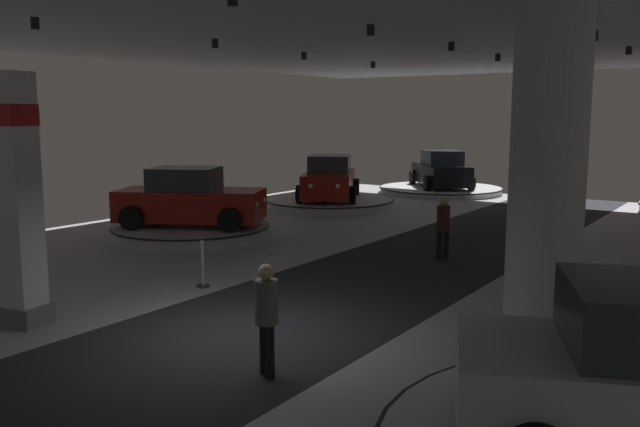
# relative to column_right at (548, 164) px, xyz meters

# --- Properties ---
(ground) EXTENTS (24.00, 44.00, 0.06)m
(ground) POSITION_rel_column_right_xyz_m (-3.79, -3.95, -2.77)
(ground) COLOR #B2B2B7
(column_right) EXTENTS (1.32, 1.32, 5.50)m
(column_right) POSITION_rel_column_right_xyz_m (0.00, 0.00, 0.00)
(column_right) COLOR silver
(column_right) RESTS_ON ground
(brand_sign_pylon) EXTENTS (1.37, 0.88, 4.31)m
(brand_sign_pylon) POSITION_rel_column_right_xyz_m (-7.47, -5.65, -0.52)
(brand_sign_pylon) COLOR slate
(brand_sign_pylon) RESTS_ON ground
(display_platform_deep_left) EXTENTS (5.70, 5.70, 0.28)m
(display_platform_deep_left) POSITION_rel_column_right_xyz_m (-9.44, 16.64, -2.59)
(display_platform_deep_left) COLOR silver
(display_platform_deep_left) RESTS_ON ground
(display_car_deep_left) EXTENTS (4.07, 4.38, 1.71)m
(display_car_deep_left) POSITION_rel_column_right_xyz_m (-9.42, 16.62, -1.70)
(display_car_deep_left) COLOR black
(display_car_deep_left) RESTS_ON display_platform_deep_left
(display_platform_far_left) EXTENTS (5.09, 5.09, 0.33)m
(display_platform_far_left) POSITION_rel_column_right_xyz_m (-11.07, 9.72, -2.57)
(display_platform_far_left) COLOR silver
(display_platform_far_left) RESTS_ON ground
(display_car_far_left) EXTENTS (3.64, 4.55, 1.71)m
(display_car_far_left) POSITION_rel_column_right_xyz_m (-11.09, 9.75, -1.65)
(display_car_far_left) COLOR maroon
(display_car_far_left) RESTS_ON display_platform_far_left
(display_platform_mid_left) EXTENTS (4.66, 4.66, 0.38)m
(display_platform_mid_left) POSITION_rel_column_right_xyz_m (-10.79, 1.92, -2.54)
(display_platform_mid_left) COLOR #B7B7BC
(display_platform_mid_left) RESTS_ON ground
(display_car_mid_left) EXTENTS (4.56, 3.60, 1.71)m
(display_car_mid_left) POSITION_rel_column_right_xyz_m (-10.82, 1.91, -1.61)
(display_car_mid_left) COLOR maroon
(display_car_mid_left) RESTS_ON display_platform_mid_left
(visitor_walking_near) EXTENTS (0.32, 0.32, 1.59)m
(visitor_walking_near) POSITION_rel_column_right_xyz_m (-3.40, 3.32, -1.84)
(visitor_walking_near) COLOR black
(visitor_walking_near) RESTS_ON ground
(visitor_walking_far) EXTENTS (0.32, 0.32, 1.59)m
(visitor_walking_far) POSITION_rel_column_right_xyz_m (-2.31, -5.01, -1.84)
(visitor_walking_far) COLOR black
(visitor_walking_far) RESTS_ON ground
(stanchion_b) EXTENTS (0.28, 0.28, 1.01)m
(stanchion_b) POSITION_rel_column_right_xyz_m (-6.47, -2.02, -2.38)
(stanchion_b) COLOR #333338
(stanchion_b) RESTS_ON ground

